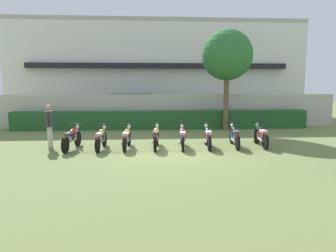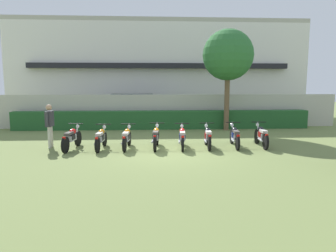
# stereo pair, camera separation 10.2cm
# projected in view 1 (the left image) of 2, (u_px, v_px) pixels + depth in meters

# --- Properties ---
(ground) EXTENTS (60.00, 60.00, 0.00)m
(ground) POSITION_uv_depth(u_px,v_px,m) (170.00, 152.00, 11.58)
(ground) COLOR olive
(building) EXTENTS (21.87, 6.50, 7.22)m
(building) POSITION_uv_depth(u_px,v_px,m) (157.00, 70.00, 24.99)
(building) COLOR white
(building) RESTS_ON ground
(compound_wall) EXTENTS (20.77, 0.30, 1.92)m
(compound_wall) POSITION_uv_depth(u_px,v_px,m) (161.00, 111.00, 18.07)
(compound_wall) COLOR #BCB7A8
(compound_wall) RESTS_ON ground
(hedge_row) EXTENTS (16.62, 0.70, 1.03)m
(hedge_row) POSITION_uv_depth(u_px,v_px,m) (162.00, 120.00, 17.44)
(hedge_row) COLOR #235628
(hedge_row) RESTS_ON ground
(parked_car) EXTENTS (4.54, 2.15, 1.89)m
(parked_car) POSITION_uv_depth(u_px,v_px,m) (134.00, 108.00, 20.12)
(parked_car) COLOR navy
(parked_car) RESTS_ON ground
(tree_near_inspector) EXTENTS (2.74, 2.74, 5.46)m
(tree_near_inspector) POSITION_uv_depth(u_px,v_px,m) (227.00, 55.00, 16.56)
(tree_near_inspector) COLOR brown
(tree_near_inspector) RESTS_ON ground
(motorcycle_in_row_0) EXTENTS (0.60, 1.96, 0.97)m
(motorcycle_in_row_0) POSITION_uv_depth(u_px,v_px,m) (72.00, 138.00, 11.97)
(motorcycle_in_row_0) COLOR black
(motorcycle_in_row_0) RESTS_ON ground
(motorcycle_in_row_1) EXTENTS (0.60, 1.83, 0.95)m
(motorcycle_in_row_1) POSITION_uv_depth(u_px,v_px,m) (101.00, 138.00, 12.00)
(motorcycle_in_row_1) COLOR black
(motorcycle_in_row_1) RESTS_ON ground
(motorcycle_in_row_2) EXTENTS (0.60, 1.81, 0.95)m
(motorcycle_in_row_2) POSITION_uv_depth(u_px,v_px,m) (127.00, 138.00, 12.13)
(motorcycle_in_row_2) COLOR black
(motorcycle_in_row_2) RESTS_ON ground
(motorcycle_in_row_3) EXTENTS (0.60, 1.91, 0.97)m
(motorcycle_in_row_3) POSITION_uv_depth(u_px,v_px,m) (156.00, 137.00, 12.20)
(motorcycle_in_row_3) COLOR black
(motorcycle_in_row_3) RESTS_ON ground
(motorcycle_in_row_4) EXTENTS (0.60, 1.84, 0.95)m
(motorcycle_in_row_4) POSITION_uv_depth(u_px,v_px,m) (182.00, 137.00, 12.24)
(motorcycle_in_row_4) COLOR black
(motorcycle_in_row_4) RESTS_ON ground
(motorcycle_in_row_5) EXTENTS (0.60, 1.81, 0.96)m
(motorcycle_in_row_5) POSITION_uv_depth(u_px,v_px,m) (208.00, 137.00, 12.34)
(motorcycle_in_row_5) COLOR black
(motorcycle_in_row_5) RESTS_ON ground
(motorcycle_in_row_6) EXTENTS (0.60, 1.94, 0.96)m
(motorcycle_in_row_6) POSITION_uv_depth(u_px,v_px,m) (235.00, 136.00, 12.52)
(motorcycle_in_row_6) COLOR black
(motorcycle_in_row_6) RESTS_ON ground
(motorcycle_in_row_7) EXTENTS (0.60, 1.90, 0.97)m
(motorcycle_in_row_7) POSITION_uv_depth(u_px,v_px,m) (261.00, 135.00, 12.57)
(motorcycle_in_row_7) COLOR black
(motorcycle_in_row_7) RESTS_ON ground
(inspector_person) EXTENTS (0.23, 0.69, 1.74)m
(inspector_person) POSITION_uv_depth(u_px,v_px,m) (49.00, 122.00, 12.22)
(inspector_person) COLOR beige
(inspector_person) RESTS_ON ground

